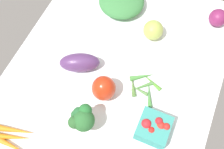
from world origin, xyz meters
TOP-DOWN VIEW (x-y plane):
  - tablecloth at (0.00, 0.00)cm, footprint 104.00×76.00cm
  - okra_pile at (0.99, -11.71)cm, footprint 13.70×12.37cm
  - berry_basket at (-13.09, -20.37)cm, footprint 10.22×10.22cm
  - leafy_greens_clump at (32.07, 9.38)cm, footprint 18.66×19.09cm
  - bell_pepper_red at (-7.28, 0.30)cm, footprint 11.03×11.03cm
  - eggplant at (-0.84, 12.48)cm, footprint 12.47×16.30cm
  - broccoli_head at (-20.40, 1.69)cm, footprint 8.83×8.49cm
  - heirloom_tomato_green at (23.04, -7.53)cm, footprint 7.81×7.81cm
  - red_onion_center at (39.03, -29.17)cm, footprint 7.04×7.04cm
  - carrot_bunch at (-33.88, 21.59)cm, footprint 9.15×15.70cm

SIDE VIEW (x-z plane):
  - tablecloth at x=0.00cm, z-range 0.00..2.00cm
  - okra_pile at x=0.99cm, z-range 1.84..3.77cm
  - carrot_bunch at x=-33.88cm, z-range 1.97..4.49cm
  - berry_basket at x=-13.09cm, z-range 1.79..8.83cm
  - leafy_greens_clump at x=32.07cm, z-range 2.00..8.65cm
  - eggplant at x=-0.84cm, z-range 2.00..9.00cm
  - red_onion_center at x=39.03cm, z-range 2.00..9.04cm
  - heirloom_tomato_green at x=23.04cm, z-range 2.00..9.81cm
  - bell_pepper_red at x=-7.28cm, z-range 2.00..11.67cm
  - broccoli_head at x=-20.40cm, z-range 3.63..14.30cm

